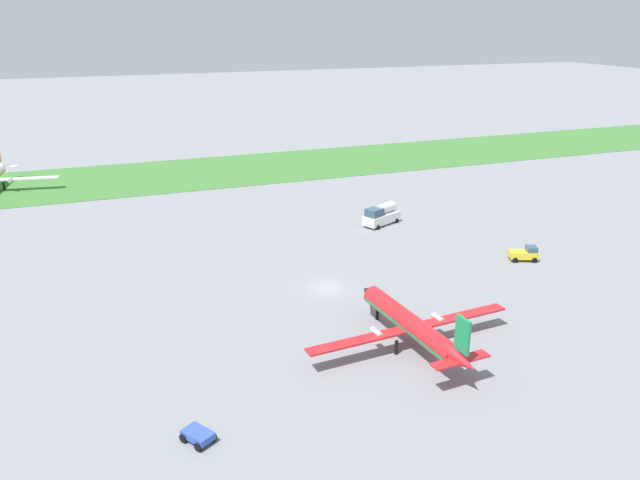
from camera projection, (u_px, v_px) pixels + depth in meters
ground_plane at (326, 288)px, 74.32m from camera, size 600.00×600.00×0.00m
grass_taxiway_strip at (217, 171)px, 129.87m from camera, size 360.00×28.00×0.08m
airplane_foreground_turboprop at (411, 325)px, 60.32m from camera, size 22.15×18.98×6.63m
pushback_tug_near_gate at (525, 254)px, 82.45m from camera, size 4.01×3.08×1.95m
fuel_truck_midfield at (381, 215)px, 96.31m from camera, size 6.91×4.88×3.29m
baggage_cart_by_runway at (198, 435)px, 47.35m from camera, size 2.74×2.94×0.90m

